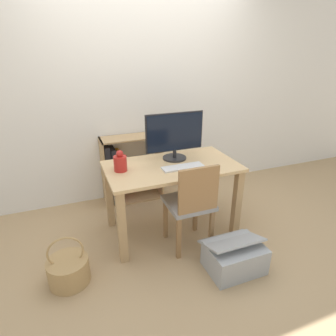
% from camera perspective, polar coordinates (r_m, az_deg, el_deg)
% --- Properties ---
extents(ground_plane, '(10.00, 10.00, 0.00)m').
position_cam_1_polar(ground_plane, '(3.02, 0.70, -12.11)').
color(ground_plane, tan).
extents(wall_back, '(8.00, 0.05, 2.60)m').
position_cam_1_polar(wall_back, '(3.38, -5.36, 15.57)').
color(wall_back, silver).
rests_on(wall_back, ground_plane).
extents(desk, '(1.25, 0.70, 0.72)m').
position_cam_1_polar(desk, '(2.72, 0.76, -2.03)').
color(desk, tan).
rests_on(desk, ground_plane).
extents(monitor, '(0.59, 0.24, 0.46)m').
position_cam_1_polar(monitor, '(2.74, 1.36, 6.84)').
color(monitor, '#232326').
rests_on(monitor, desk).
extents(keyboard, '(0.40, 0.12, 0.02)m').
position_cam_1_polar(keyboard, '(2.60, 3.03, 0.20)').
color(keyboard, silver).
rests_on(keyboard, desk).
extents(vase, '(0.12, 0.12, 0.20)m').
position_cam_1_polar(vase, '(2.55, -9.68, 1.15)').
color(vase, '#B2231E').
rests_on(vase, desk).
extents(chair, '(0.40, 0.40, 0.87)m').
position_cam_1_polar(chair, '(2.52, 4.78, -7.04)').
color(chair, gray).
rests_on(chair, ground_plane).
extents(bookshelf, '(0.71, 0.28, 0.80)m').
position_cam_1_polar(bookshelf, '(3.39, -9.37, -0.64)').
color(bookshelf, tan).
rests_on(bookshelf, ground_plane).
extents(basket, '(0.32, 0.32, 0.43)m').
position_cam_1_polar(basket, '(2.51, -19.56, -18.91)').
color(basket, tan).
rests_on(basket, ground_plane).
extents(storage_box, '(0.47, 0.40, 0.31)m').
position_cam_1_polar(storage_box, '(2.54, 13.31, -17.07)').
color(storage_box, '#999EA3').
rests_on(storage_box, ground_plane).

